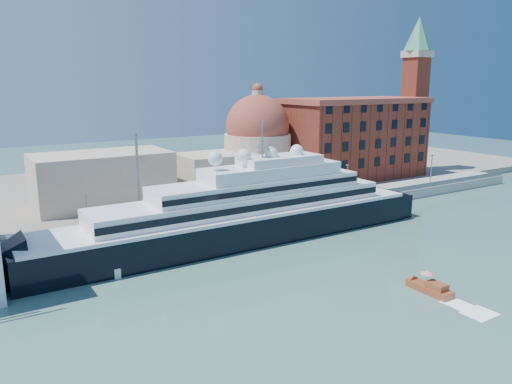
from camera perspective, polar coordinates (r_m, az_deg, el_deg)
ground at (r=80.19m, az=9.12°, el=-9.40°), size 400.00×400.00×0.00m
quay at (r=106.28m, az=-2.97°, el=-3.06°), size 180.00×10.00×2.50m
land at (r=142.61m, az=-11.02°, el=0.63°), size 260.00×72.00×2.00m
quay_fence at (r=102.02m, az=-1.75°, el=-2.63°), size 180.00×0.10×1.20m
superyacht at (r=92.66m, az=-3.68°, el=-3.27°), size 88.65×12.29×26.49m
service_barge at (r=83.01m, az=-19.64°, el=-8.59°), size 14.13×8.34×3.02m
water_taxi at (r=77.11m, az=19.33°, el=-10.26°), size 2.31×6.89×3.27m
warehouse at (r=148.84m, az=11.31°, el=6.10°), size 43.00×19.00×23.25m
campanile at (r=165.40m, az=17.74°, el=11.57°), size 8.40×8.40×47.00m
church at (r=127.78m, az=-5.70°, el=3.96°), size 66.00×18.00×25.50m
lamp_posts at (r=97.35m, az=-9.05°, el=0.56°), size 120.80×2.40×18.00m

